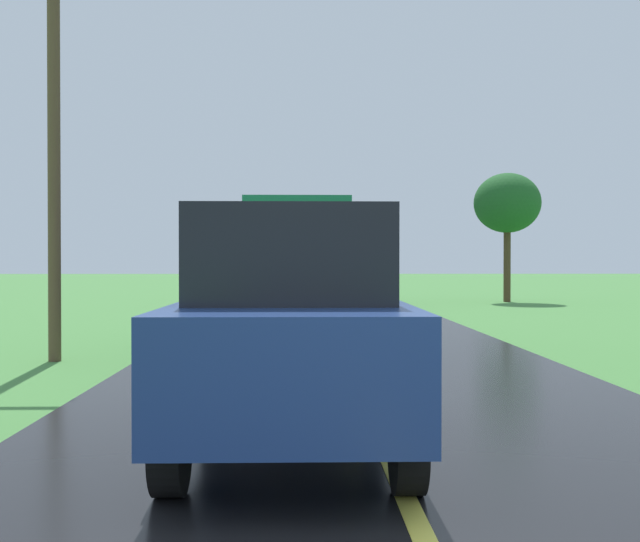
{
  "coord_description": "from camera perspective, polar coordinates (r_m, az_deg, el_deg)",
  "views": [
    {
      "loc": [
        -0.67,
        -2.32,
        1.6
      ],
      "look_at": [
        -0.26,
        14.32,
        1.4
      ],
      "focal_mm": 43.06,
      "sensor_mm": 36.0,
      "label": 1
    }
  ],
  "objects": [
    {
      "name": "banana_truck_near",
      "position": [
        14.43,
        -1.59,
        0.21
      ],
      "size": [
        2.38,
        5.82,
        2.8
      ],
      "color": "#2D2D30",
      "rests_on": "road_surface"
    },
    {
      "name": "banana_truck_far",
      "position": [
        30.31,
        -0.71,
        0.47
      ],
      "size": [
        2.38,
        5.81,
        2.8
      ],
      "color": "#2D2D30",
      "rests_on": "road_surface"
    },
    {
      "name": "utility_pole_roadside",
      "position": [
        13.22,
        -19.17,
        10.73
      ],
      "size": [
        2.35,
        0.2,
        7.15
      ],
      "color": "brown",
      "rests_on": "ground"
    },
    {
      "name": "roadside_tree_near_left",
      "position": [
        31.55,
        13.75,
        4.88
      ],
      "size": [
        2.64,
        2.64,
        5.14
      ],
      "color": "#4C3823",
      "rests_on": "ground"
    },
    {
      "name": "following_car",
      "position": [
        6.22,
        -2.12,
        -4.19
      ],
      "size": [
        1.74,
        4.1,
        1.92
      ],
      "color": "navy",
      "rests_on": "road_surface"
    }
  ]
}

